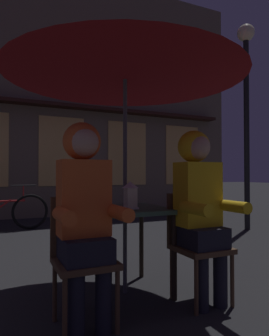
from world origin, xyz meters
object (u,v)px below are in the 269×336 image
(street_lamp, at_px, (246,85))
(person_left_hooded, at_px, (85,201))
(patio_umbrella, at_px, (125,58))
(person_right_hooded, at_px, (200,197))
(lantern, at_px, (130,195))
(bicycle_third, at_px, (0,212))
(chair_right, at_px, (196,240))
(cafe_table, at_px, (125,219))
(chair_left, at_px, (82,252))

(street_lamp, bearing_deg, person_left_hooded, -148.66)
(patio_umbrella, height_order, person_right_hooded, patio_umbrella)
(patio_umbrella, height_order, lantern, patio_umbrella)
(person_right_hooded, bearing_deg, patio_umbrella, 138.43)
(patio_umbrella, bearing_deg, bicycle_third, 104.81)
(lantern, bearing_deg, street_lamp, 31.10)
(chair_right, bearing_deg, cafe_table, 142.45)
(patio_umbrella, xyz_separation_m, chair_left, (-0.48, -0.37, -1.57))
(chair_left, bearing_deg, lantern, 27.83)
(lantern, relative_size, person_right_hooded, 0.17)
(patio_umbrella, bearing_deg, cafe_table, 0.00)
(patio_umbrella, bearing_deg, chair_left, -142.45)
(chair_left, distance_m, chair_right, 0.96)
(street_lamp, bearing_deg, lantern, -148.90)
(person_left_hooded, relative_size, bicycle_third, 0.83)
(person_left_hooded, bearing_deg, lantern, 32.89)
(person_right_hooded, height_order, bicycle_third, person_right_hooded)
(lantern, relative_size, person_left_hooded, 0.17)
(cafe_table, xyz_separation_m, chair_right, (0.48, -0.37, -0.15))
(cafe_table, bearing_deg, chair_left, -142.45)
(person_left_hooded, distance_m, person_right_hooded, 0.96)
(chair_left, distance_m, street_lamp, 4.90)
(chair_left, bearing_deg, cafe_table, 37.55)
(bicycle_third, bearing_deg, person_left_hooded, -83.39)
(person_left_hooded, relative_size, street_lamp, 0.36)
(lantern, xyz_separation_m, chair_left, (-0.48, -0.25, -0.37))
(patio_umbrella, relative_size, chair_right, 2.66)
(street_lamp, bearing_deg, cafe_table, -150.40)
(chair_right, relative_size, bicycle_third, 0.52)
(cafe_table, distance_m, street_lamp, 4.30)
(chair_right, height_order, street_lamp, street_lamp)
(lantern, distance_m, chair_left, 0.66)
(cafe_table, xyz_separation_m, street_lamp, (3.27, 1.86, 2.08))
(person_right_hooded, relative_size, street_lamp, 0.36)
(cafe_table, distance_m, lantern, 0.25)
(cafe_table, distance_m, chair_left, 0.62)
(cafe_table, relative_size, person_left_hooded, 0.53)
(chair_right, bearing_deg, person_right_hooded, -90.00)
(patio_umbrella, height_order, person_left_hooded, patio_umbrella)
(lantern, bearing_deg, person_right_hooded, -32.71)
(patio_umbrella, xyz_separation_m, bicycle_third, (-0.94, 3.57, -1.71))
(chair_left, distance_m, person_right_hooded, 1.03)
(cafe_table, height_order, patio_umbrella, patio_umbrella)
(chair_left, bearing_deg, person_left_hooded, -90.00)
(chair_left, distance_m, bicycle_third, 3.97)
(cafe_table, height_order, person_right_hooded, person_right_hooded)
(patio_umbrella, height_order, bicycle_third, patio_umbrella)
(cafe_table, bearing_deg, patio_umbrella, 0.00)
(patio_umbrella, relative_size, lantern, 10.00)
(lantern, bearing_deg, cafe_table, 89.17)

